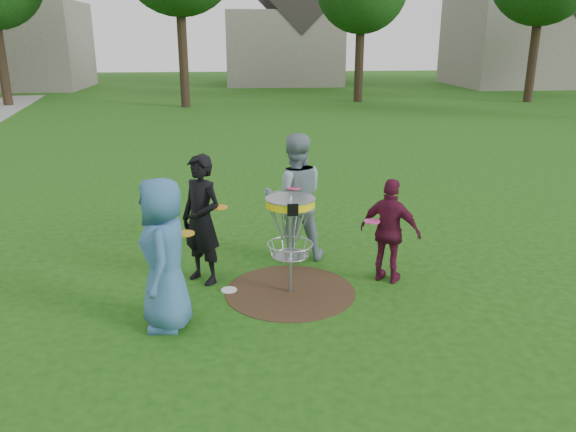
{
  "coord_description": "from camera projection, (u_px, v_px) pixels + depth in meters",
  "views": [
    {
      "loc": [
        -0.72,
        -7.01,
        3.37
      ],
      "look_at": [
        0.0,
        0.3,
        1.0
      ],
      "focal_mm": 35.0,
      "sensor_mm": 36.0,
      "label": 1
    }
  ],
  "objects": [
    {
      "name": "ground",
      "position": [
        290.0,
        291.0,
        7.74
      ],
      "size": [
        100.0,
        100.0,
        0.0
      ],
      "primitive_type": "plane",
      "color": "#19470F",
      "rests_on": "ground"
    },
    {
      "name": "dirt_patch",
      "position": [
        290.0,
        291.0,
        7.74
      ],
      "size": [
        1.8,
        1.8,
        0.01
      ],
      "primitive_type": "cylinder",
      "color": "#47331E",
      "rests_on": "ground"
    },
    {
      "name": "player_blue",
      "position": [
        164.0,
        255.0,
        6.56
      ],
      "size": [
        0.61,
        0.92,
        1.85
      ],
      "primitive_type": "imported",
      "rotation": [
        0.0,
        0.0,
        -1.54
      ],
      "color": "#346291",
      "rests_on": "ground"
    },
    {
      "name": "player_black",
      "position": [
        202.0,
        220.0,
        7.81
      ],
      "size": [
        0.79,
        0.78,
        1.84
      ],
      "primitive_type": "imported",
      "rotation": [
        0.0,
        0.0,
        -0.74
      ],
      "color": "black",
      "rests_on": "ground"
    },
    {
      "name": "player_grey",
      "position": [
        295.0,
        197.0,
        8.65
      ],
      "size": [
        0.97,
        0.76,
        1.98
      ],
      "primitive_type": "imported",
      "rotation": [
        0.0,
        0.0,
        3.16
      ],
      "color": "gray",
      "rests_on": "ground"
    },
    {
      "name": "player_maroon",
      "position": [
        390.0,
        231.0,
        7.86
      ],
      "size": [
        0.93,
        0.81,
        1.5
      ],
      "primitive_type": "imported",
      "rotation": [
        0.0,
        0.0,
        2.52
      ],
      "color": "#58142D",
      "rests_on": "ground"
    },
    {
      "name": "disc_on_grass",
      "position": [
        229.0,
        290.0,
        7.76
      ],
      "size": [
        0.22,
        0.22,
        0.02
      ],
      "primitive_type": "cylinder",
      "color": "silver",
      "rests_on": "ground"
    },
    {
      "name": "disc_golf_basket",
      "position": [
        290.0,
        222.0,
        7.43
      ],
      "size": [
        0.66,
        0.67,
        1.38
      ],
      "color": "#9EA0A5",
      "rests_on": "ground"
    },
    {
      "name": "held_discs",
      "position": [
        271.0,
        211.0,
        7.59
      ],
      "size": [
        2.7,
        1.87,
        0.31
      ],
      "color": "orange",
      "rests_on": "ground"
    },
    {
      "name": "house_row",
      "position": [
        311.0,
        24.0,
        38.24
      ],
      "size": [
        44.5,
        10.65,
        11.62
      ],
      "color": "gray",
      "rests_on": "ground"
    }
  ]
}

